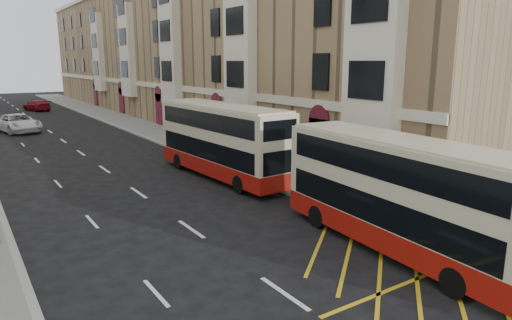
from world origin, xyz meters
TOP-DOWN VIEW (x-y plane):
  - pavement_right at (8.00, 30.00)m, footprint 4.00×120.00m
  - kerb_right at (6.00, 30.00)m, footprint 0.25×120.00m
  - road_markings at (0.00, 45.00)m, footprint 10.00×110.00m
  - terrace_right at (14.88, 45.38)m, footprint 10.75×79.00m
  - guard_railing at (6.25, 5.75)m, footprint 0.06×6.56m
  - double_decker_front at (5.00, 4.28)m, footprint 2.97×9.92m
  - double_decker_rear at (5.00, 16.42)m, footprint 2.81×10.29m
  - pedestrian_far at (7.55, 5.71)m, footprint 1.17×0.63m
  - white_van at (-2.48, 41.39)m, footprint 4.06×6.38m
  - car_red at (1.93, 60.55)m, footprint 3.17×5.25m

SIDE VIEW (x-z plane):
  - road_markings at x=0.00m, z-range 0.00..0.01m
  - pavement_right at x=8.00m, z-range 0.00..0.15m
  - kerb_right at x=6.00m, z-range 0.00..0.15m
  - car_red at x=1.93m, z-range 0.00..1.42m
  - white_van at x=-2.48m, z-range 0.00..1.64m
  - guard_railing at x=6.25m, z-range 0.35..1.36m
  - pedestrian_far at x=7.55m, z-range 0.15..2.05m
  - double_decker_front at x=5.00m, z-range 0.04..3.94m
  - double_decker_rear at x=5.00m, z-range 0.04..4.11m
  - terrace_right at x=14.88m, z-range -0.10..15.15m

